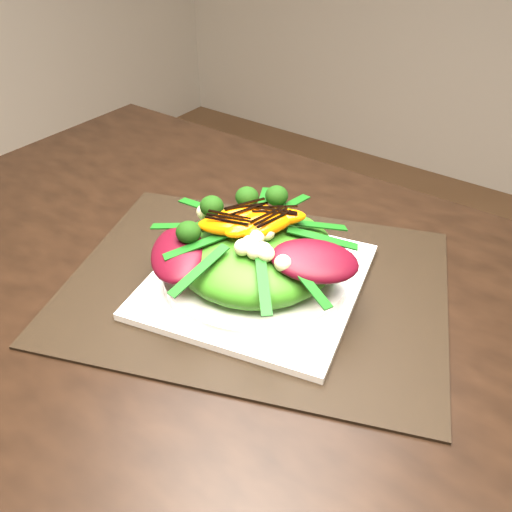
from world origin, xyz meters
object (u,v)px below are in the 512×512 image
Objects in this scene: dining_table at (403,485)px; placemat at (256,284)px; plate_base at (256,280)px; orange_segment at (261,220)px; lettuce_mound at (256,253)px; salad_bowl at (256,272)px.

dining_table reaches higher than placemat.
plate_base is 3.41× the size of orange_segment.
lettuce_mound is at bearing 153.21° from dining_table.
plate_base is at bearing 153.21° from dining_table.
orange_segment is at bearing 81.69° from lettuce_mound.
placemat is 1.85× the size of plate_base.
orange_segment is (0.00, 0.01, 0.04)m from lettuce_mound.
lettuce_mound is (0.00, 0.00, 0.03)m from salad_bowl.
plate_base is 0.01m from salad_bowl.
dining_table is 8.73× the size of lettuce_mound.
lettuce_mound is 0.04m from orange_segment.
orange_segment is at bearing 81.69° from salad_bowl.
placemat is 0.09m from orange_segment.
lettuce_mound is (0.00, 0.00, 0.05)m from placemat.
plate_base is 1.29× the size of lettuce_mound.
placemat is at bearing 180.00° from lettuce_mound.
lettuce_mound is 2.65× the size of orange_segment.
plate_base is at bearing 0.00° from salad_bowl.
orange_segment reaches higher than placemat.
orange_segment reaches higher than plate_base.
dining_table is 3.66× the size of placemat.
dining_table is at bearing -26.79° from salad_bowl.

